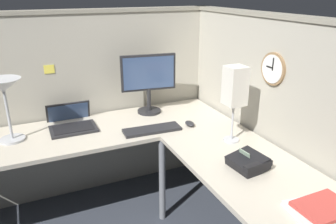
{
  "coord_description": "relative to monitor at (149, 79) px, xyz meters",
  "views": [
    {
      "loc": [
        -0.69,
        -1.85,
        1.74
      ],
      "look_at": [
        0.22,
        0.19,
        0.89
      ],
      "focal_mm": 35.24,
      "sensor_mm": 36.0,
      "label": 1
    }
  ],
  "objects": [
    {
      "name": "cubicle_wall_back",
      "position": [
        -0.61,
        0.23,
        -0.23
      ],
      "size": [
        2.57,
        0.12,
        1.58
      ],
      "color": "#A8A393",
      "rests_on": "ground"
    },
    {
      "name": "cubicle_wall_right",
      "position": [
        0.62,
        -0.9,
        -0.23
      ],
      "size": [
        0.12,
        2.37,
        1.58
      ],
      "color": "#A8A393",
      "rests_on": "ground"
    },
    {
      "name": "desk",
      "position": [
        -0.39,
        -0.69,
        -0.39
      ],
      "size": [
        2.35,
        2.15,
        0.73
      ],
      "color": "beige",
      "rests_on": "ground"
    },
    {
      "name": "monitor",
      "position": [
        0.0,
        0.0,
        0.0
      ],
      "size": [
        0.46,
        0.2,
        0.5
      ],
      "color": "#232326",
      "rests_on": "desk"
    },
    {
      "name": "laptop",
      "position": [
        -0.66,
        -0.02,
        -0.27
      ],
      "size": [
        0.34,
        0.38,
        0.22
      ],
      "color": "#232326",
      "rests_on": "desk"
    },
    {
      "name": "keyboard",
      "position": [
        -0.12,
        -0.38,
        -0.28
      ],
      "size": [
        0.44,
        0.16,
        0.02
      ],
      "primitive_type": "cube",
      "rotation": [
        0.0,
        0.0,
        -0.05
      ],
      "color": "#232326",
      "rests_on": "desk"
    },
    {
      "name": "computer_mouse",
      "position": [
        0.18,
        -0.4,
        -0.28
      ],
      "size": [
        0.06,
        0.1,
        0.03
      ],
      "primitive_type": "ellipsoid",
      "color": "#232326",
      "rests_on": "desk"
    },
    {
      "name": "desk_lamp_dome",
      "position": [
        -1.08,
        -0.13,
        0.07
      ],
      "size": [
        0.24,
        0.24,
        0.44
      ],
      "color": "#B7BABF",
      "rests_on": "desk"
    },
    {
      "name": "office_phone",
      "position": [
        0.2,
        -1.12,
        -0.26
      ],
      "size": [
        0.21,
        0.22,
        0.11
      ],
      "color": "black",
      "rests_on": "desk"
    },
    {
      "name": "book_stack",
      "position": [
        0.26,
        -1.6,
        -0.27
      ],
      "size": [
        0.31,
        0.25,
        0.04
      ],
      "color": "silver",
      "rests_on": "desk"
    },
    {
      "name": "desk_lamp_paper",
      "position": [
        0.32,
        -0.76,
        0.09
      ],
      "size": [
        0.13,
        0.13,
        0.53
      ],
      "color": "#B7BABF",
      "rests_on": "desk"
    },
    {
      "name": "wall_clock",
      "position": [
        0.57,
        -0.83,
        0.21
      ],
      "size": [
        0.04,
        0.22,
        0.22
      ],
      "color": "olive"
    },
    {
      "name": "pinned_note_leftmost",
      "position": [
        -0.75,
        0.18,
        0.12
      ],
      "size": [
        0.08,
        0.0,
        0.07
      ],
      "primitive_type": "cube",
      "color": "#EAD84C"
    }
  ]
}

